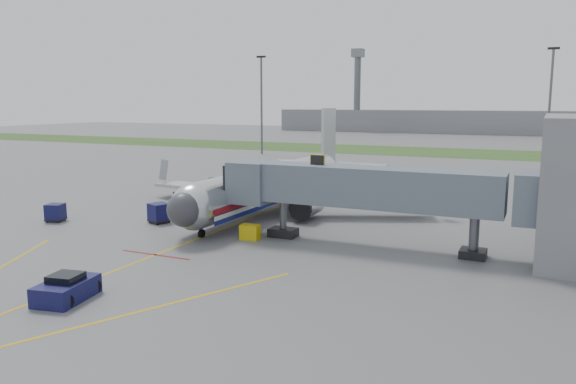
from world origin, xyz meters
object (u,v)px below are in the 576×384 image
at_px(baggage_tug, 181,199).
at_px(belt_loader, 199,196).
at_px(ramp_worker, 217,193).
at_px(airliner, 273,184).
at_px(pushback_tug, 66,289).

height_order(baggage_tug, belt_loader, belt_loader).
bearing_deg(ramp_worker, baggage_tug, -140.54).
relative_size(belt_loader, ramp_worker, 2.52).
bearing_deg(airliner, baggage_tug, -166.45).
relative_size(baggage_tug, ramp_worker, 1.20).
bearing_deg(airliner, ramp_worker, 168.77).
distance_m(baggage_tug, belt_loader, 3.19).
relative_size(airliner, belt_loader, 7.24).
bearing_deg(ramp_worker, belt_loader, 179.35).
distance_m(pushback_tug, baggage_tug, 28.80).
xyz_separation_m(pushback_tug, belt_loader, (-11.06, 29.68, -0.04)).
bearing_deg(pushback_tug, ramp_worker, 106.90).
xyz_separation_m(pushback_tug, baggage_tug, (-11.27, 26.50, 0.06)).
relative_size(airliner, ramp_worker, 18.21).
bearing_deg(airliner, pushback_tug, -87.21).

